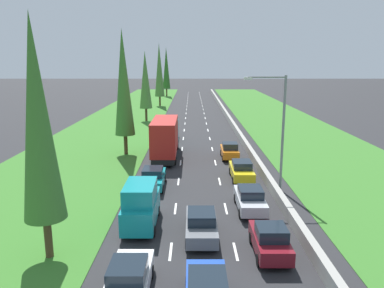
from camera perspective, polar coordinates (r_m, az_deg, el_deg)
The scene contains 21 objects.
ground_plane at distance 64.34m, azimuth 0.39°, elevation 3.55°, with size 300.00×300.00×0.00m, color #28282B.
grass_verge_left at distance 65.45m, azimuth -10.77°, elevation 3.50°, with size 14.00×140.00×0.04m, color #387528.
grass_verge_right at distance 66.04m, azimuth 12.97°, elevation 3.48°, with size 14.00×140.00×0.04m, color #387528.
median_barrier at distance 64.58m, azimuth 5.47°, elevation 3.91°, with size 0.44×120.00×0.85m, color #9E9B93.
lane_markings at distance 64.34m, azimuth 0.39°, elevation 3.56°, with size 3.64×116.00×0.01m.
maroon_hatchback_right_lane at distance 20.83m, azimuth 11.59°, elevation -14.03°, with size 1.74×3.90×1.72m.
silver_sedan_right_lane at distance 26.34m, azimuth 8.63°, elevation -8.18°, with size 1.82×4.50×1.64m.
yellow_sedan_right_lane at distance 32.87m, azimuth 7.36°, elevation -3.91°, with size 1.82×4.50×1.64m.
white_sedan_left_lane at distance 17.49m, azimuth -9.69°, elevation -19.61°, with size 1.82×4.50×1.64m.
teal_van_left_lane at distance 23.64m, azimuth -7.85°, elevation -9.09°, with size 1.96×4.90×2.82m.
teal_sedan_left_lane at distance 30.66m, azimuth -6.06°, elevation -5.09°, with size 1.82×4.50×1.64m.
red_box_truck_left_lane at distance 39.66m, azimuth -4.18°, elevation 1.05°, with size 2.46×9.40×4.18m.
grey_sedan_centre_lane at distance 22.25m, azimuth 1.28°, elevation -12.04°, with size 1.82×4.50×1.64m.
orange_hatchback_right_lane at distance 39.54m, azimuth 5.57°, elevation -1.01°, with size 1.74×3.90×1.72m.
teal_sedan_left_lane_fifth at distance 48.59m, azimuth -3.36°, elevation 1.55°, with size 1.82×4.50×1.64m.
poplar_tree_nearest at distance 19.66m, azimuth -22.45°, elevation 3.31°, with size 2.11×2.11×12.37m.
poplar_tree_second at distance 40.78m, azimuth -10.49°, elevation 9.06°, with size 2.13×2.13×13.35m.
poplar_tree_third at distance 63.70m, azimuth -7.22°, elevation 9.57°, with size 2.09×2.09×11.61m.
poplar_tree_fourth at distance 84.81m, azimuth -5.11°, elevation 11.06°, with size 2.14×2.14×13.74m.
poplar_tree_fifth at distance 108.12m, azimuth -4.05°, elevation 11.38°, with size 2.14×2.14×13.70m.
street_light_mast at distance 29.52m, azimuth 12.86°, elevation 2.81°, with size 3.20×0.28×9.00m.
Camera 1 is at (-0.60, -3.54, 10.07)m, focal length 35.25 mm.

